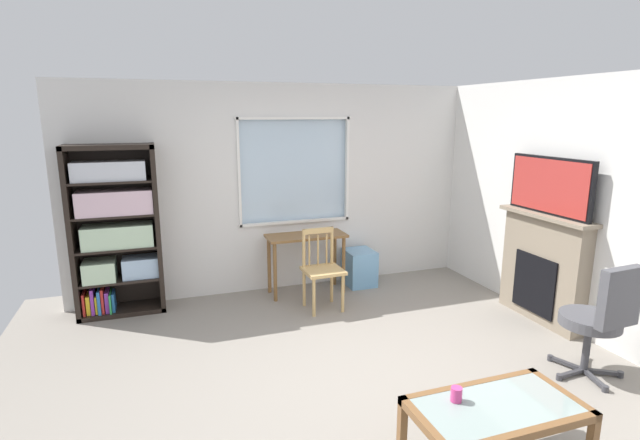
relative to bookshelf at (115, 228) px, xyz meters
The scene contains 12 objects.
ground 3.08m from the bookshelf, 50.85° to the right, with size 5.92×6.02×0.02m, color gray.
wall_back_with_window 1.85m from the bookshelf, ahead, with size 4.92×0.15×2.51m.
wall_right 4.93m from the bookshelf, 27.43° to the right, with size 0.12×5.22×2.51m, color silver.
bookshelf is the anchor object (origin of this frame).
desk_under_window 2.14m from the bookshelf, ahead, with size 0.95×0.40×0.73m.
wooden_chair 2.27m from the bookshelf, 16.27° to the right, with size 0.43×0.42×0.90m.
plastic_drawer_unit 2.92m from the bookshelf, ahead, with size 0.35×0.40×0.45m, color #72ADDB.
fireplace 4.54m from the bookshelf, 21.61° to the right, with size 0.26×1.12×1.15m.
tv 4.54m from the bookshelf, 21.70° to the right, with size 0.06×1.03×0.58m.
office_chair 4.68m from the bookshelf, 36.32° to the right, with size 0.57×0.58×1.00m.
coffee_table 4.10m from the bookshelf, 55.36° to the right, with size 1.05×0.56×0.42m.
sippy_cup 3.87m from the bookshelf, 56.97° to the right, with size 0.07×0.07×0.09m, color #DB3D84.
Camera 1 is at (-1.41, -3.17, 2.15)m, focal length 26.99 mm.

